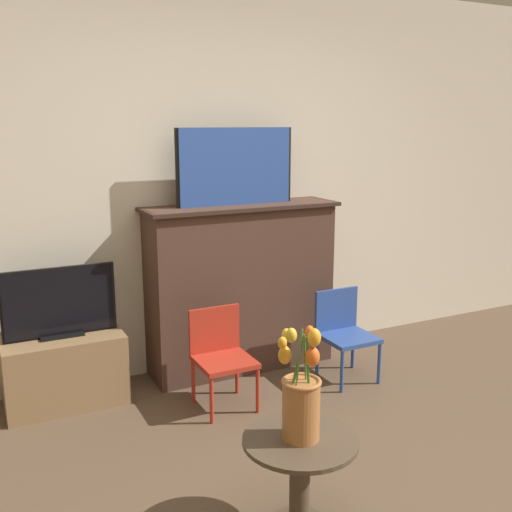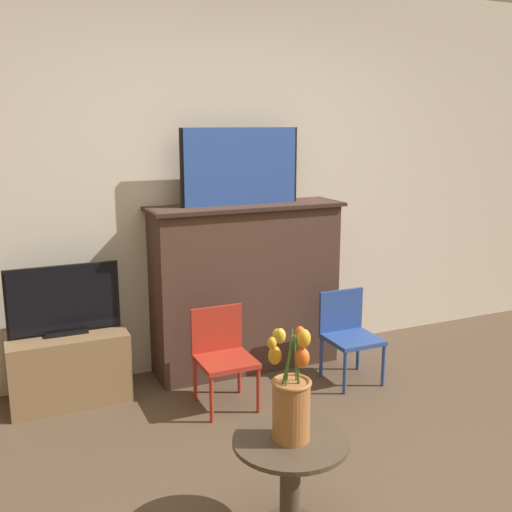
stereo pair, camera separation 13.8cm
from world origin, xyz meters
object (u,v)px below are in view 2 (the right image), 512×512
object	(u,v)px
chair_red	(222,351)
vase_tulips	(291,400)
chair_blue	(348,331)
painting	(241,166)
tv_monitor	(64,301)

from	to	relation	value
chair_red	vase_tulips	distance (m)	1.29
chair_blue	vase_tulips	xyz separation A→B (m)	(-1.09, -1.26, 0.27)
chair_blue	painting	bearing A→B (deg)	140.02
chair_red	vase_tulips	world-z (taller)	vase_tulips
painting	chair_red	bearing A→B (deg)	-124.27
painting	chair_red	world-z (taller)	painting
chair_red	vase_tulips	bearing A→B (deg)	-97.78
painting	tv_monitor	distance (m)	1.45
tv_monitor	chair_blue	bearing A→B (deg)	-14.10
chair_blue	vase_tulips	distance (m)	1.69
painting	chair_red	distance (m)	1.25
chair_red	chair_blue	distance (m)	0.92
chair_red	vase_tulips	size ratio (longest dim) A/B	1.19
chair_red	tv_monitor	bearing A→B (deg)	152.51
tv_monitor	chair_blue	distance (m)	1.88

